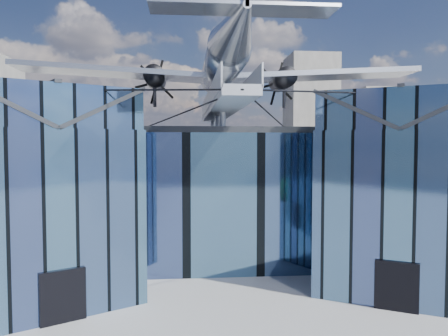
{
  "coord_description": "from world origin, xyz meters",
  "views": [
    {
      "loc": [
        -2.5,
        -26.04,
        8.68
      ],
      "look_at": [
        0.0,
        2.0,
        7.2
      ],
      "focal_mm": 35.0,
      "sensor_mm": 36.0,
      "label": 1
    }
  ],
  "objects": [
    {
      "name": "ground_plane",
      "position": [
        0.0,
        0.0,
        0.0
      ],
      "size": [
        120.0,
        120.0,
        0.0
      ],
      "primitive_type": "plane",
      "color": "gray"
    },
    {
      "name": "museum",
      "position": [
        0.0,
        5.82,
        5.54
      ],
      "size": [
        32.88,
        24.5,
        17.6
      ],
      "color": "#44628B",
      "rests_on": "ground"
    },
    {
      "name": "bg_towers",
      "position": [
        1.45,
        50.49,
        10.01
      ],
      "size": [
        77.0,
        24.5,
        26.0
      ],
      "color": "gray",
      "rests_on": "ground"
    }
  ]
}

